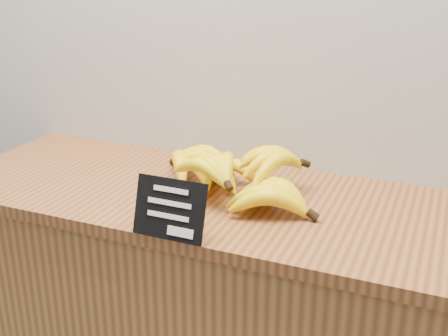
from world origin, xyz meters
TOP-DOWN VIEW (x-y plane):
  - counter_top at (-0.16, 2.75)m, footprint 1.52×0.54m
  - chalkboard_sign at (-0.20, 2.50)m, footprint 0.16×0.04m
  - banana_pile at (-0.16, 2.76)m, footprint 0.47×0.41m

SIDE VIEW (x-z plane):
  - counter_top at x=-0.16m, z-range 0.90..0.93m
  - banana_pile at x=-0.16m, z-range 0.92..1.04m
  - chalkboard_sign at x=-0.20m, z-range 0.93..1.05m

